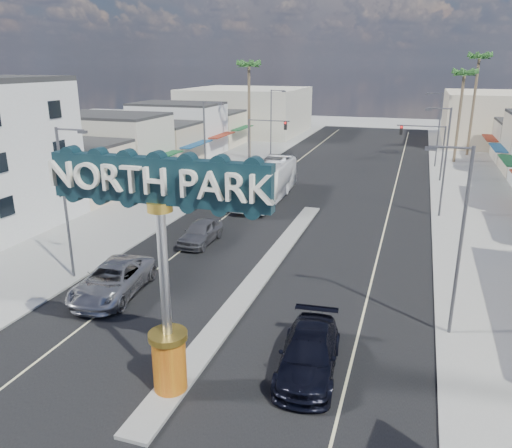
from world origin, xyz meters
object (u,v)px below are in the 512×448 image
Objects in this scene: gateway_sign at (162,251)px; traffic_signal_right at (426,141)px; streetlight_r_near at (458,234)px; suv_right at (309,354)px; streetlight_r_mid at (444,157)px; traffic_signal_left at (263,134)px; city_bus at (267,182)px; suv_left at (113,280)px; streetlight_l_near at (67,197)px; palm_left_far at (249,70)px; streetlight_r_far at (438,126)px; car_parked_left at (201,232)px; streetlight_l_mid at (206,145)px; palm_right_far at (479,62)px; palm_right_mid at (464,78)px; streetlight_l_far at (272,120)px.

gateway_sign is 1.53× the size of traffic_signal_right.
traffic_signal_right is 34.03m from streetlight_r_near.
streetlight_r_mid is at bearing 72.52° from suv_right.
traffic_signal_left is 14.10m from city_bus.
suv_left is 1.10× the size of suv_right.
palm_left_far is at bearing 93.67° from streetlight_l_near.
palm_left_far reaches higher than streetlight_r_mid.
gateway_sign is 1.02× the size of streetlight_r_far.
car_parked_left is (-5.84, 16.02, -5.10)m from gateway_sign.
palm_right_far is at bearing 51.52° from streetlight_l_mid.
palm_left_far is 2.71× the size of car_parked_left.
traffic_signal_left reaches higher than city_bus.
palm_right_far is (25.43, 32.00, 7.32)m from streetlight_l_mid.
streetlight_r_far is 7.30m from palm_right_mid.
palm_right_far is (24.18, 18.01, 8.11)m from traffic_signal_left.
streetlight_r_near is 1.41× the size of suv_left.
streetlight_r_far is 26.25m from city_bus.
streetlight_l_mid is at bearing 116.55° from suv_right.
city_bus reaches higher than suv_right.
gateway_sign is at bearing -69.58° from streetlight_l_mid.
car_parked_left is at bearing 153.81° from streetlight_r_near.
traffic_signal_left is 0.67× the size of streetlight_r_near.
streetlight_r_near is at bearing -26.13° from car_parked_left.
traffic_signal_left is 0.67× the size of streetlight_l_mid.
car_parked_left is at bearing -115.57° from streetlight_r_far.
palm_left_far is 2.27× the size of suv_right.
streetlight_l_far is 0.64× the size of palm_right_far.
streetlight_l_mid is at bearing 90.00° from streetlight_l_near.
streetlight_r_near is (20.87, 0.00, 0.00)m from streetlight_l_near.
streetlight_r_mid is at bearing 36.46° from car_parked_left.
palm_right_far is 1.12× the size of city_bus.
traffic_signal_left reaches higher than car_parked_left.
palm_right_far is at bearing 75.01° from suv_right.
streetlight_l_near is at bearing -106.73° from city_bus.
palm_right_mid is at bearing 28.42° from traffic_signal_left.
palm_right_mid is at bearing 60.63° from suv_left.
palm_right_mid reaches higher than streetlight_l_near.
suv_left is at bearing -175.95° from streetlight_r_near.
suv_right is at bearing -70.20° from traffic_signal_left.
palm_right_far reaches higher than streetlight_l_mid.
streetlight_l_far is at bearing 88.12° from suv_left.
palm_left_far is at bearing -175.12° from streetlight_r_far.
palm_right_far is (25.43, 52.00, 7.32)m from streetlight_l_near.
streetlight_l_mid is 1.00× the size of streetlight_r_far.
city_bus is at bearing -125.23° from palm_right_mid.
gateway_sign reaches higher than streetlight_l_mid.
streetlight_r_far is (10.43, 50.02, -0.86)m from gateway_sign.
streetlight_l_near is 40.59m from palm_left_far.
traffic_signal_left is 21.20m from streetlight_r_far.
streetlight_r_near is 42.00m from streetlight_r_far.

